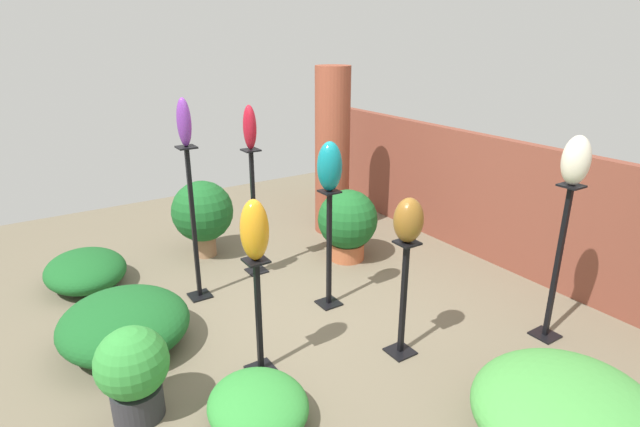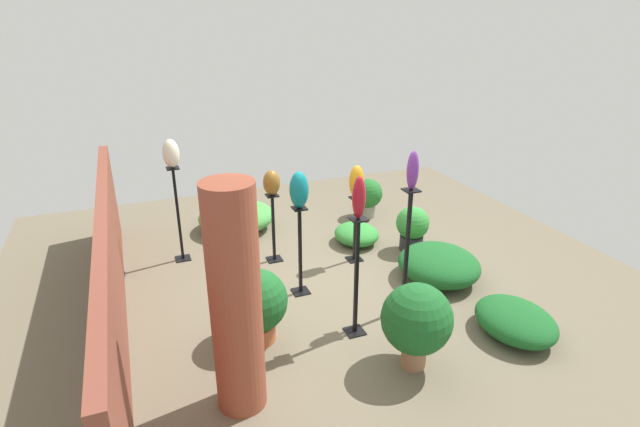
{
  "view_description": "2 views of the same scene",
  "coord_description": "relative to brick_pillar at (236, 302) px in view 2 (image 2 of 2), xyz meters",
  "views": [
    {
      "loc": [
        3.45,
        -1.95,
        2.39
      ],
      "look_at": [
        -0.07,
        0.35,
        0.87
      ],
      "focal_mm": 28.0,
      "sensor_mm": 36.0,
      "label": 1
    },
    {
      "loc": [
        -4.96,
        2.1,
        3.21
      ],
      "look_at": [
        -0.08,
        0.17,
        1.06
      ],
      "focal_mm": 28.0,
      "sensor_mm": 36.0,
      "label": 2
    }
  ],
  "objects": [
    {
      "name": "ground_plane",
      "position": [
        1.5,
        -1.46,
        -1.02
      ],
      "size": [
        8.0,
        8.0,
        0.0
      ],
      "primitive_type": "plane",
      "color": "#6B604C"
    },
    {
      "name": "brick_wall_back",
      "position": [
        1.5,
        0.97,
        -0.34
      ],
      "size": [
        5.6,
        0.12,
        1.37
      ],
      "primitive_type": "cube",
      "color": "brown",
      "rests_on": "ground"
    },
    {
      "name": "brick_pillar",
      "position": [
        0.0,
        0.0,
        0.0
      ],
      "size": [
        0.43,
        0.43,
        2.04
      ],
      "primitive_type": "cylinder",
      "color": "brown",
      "rests_on": "ground"
    },
    {
      "name": "pedestal_violet",
      "position": [
        0.75,
        -2.06,
        -0.34
      ],
      "size": [
        0.2,
        0.2,
        1.47
      ],
      "color": "black",
      "rests_on": "ground"
    },
    {
      "name": "pedestal_teal",
      "position": [
        1.55,
        -1.09,
        -0.51
      ],
      "size": [
        0.2,
        0.2,
        1.11
      ],
      "color": "black",
      "rests_on": "ground"
    },
    {
      "name": "pedestal_bronze",
      "position": [
        2.49,
        -1.04,
        -0.59
      ],
      "size": [
        0.2,
        0.2,
        0.96
      ],
      "color": "black",
      "rests_on": "ground"
    },
    {
      "name": "pedestal_amber",
      "position": [
        2.08,
        -2.07,
        -0.61
      ],
      "size": [
        0.2,
        0.2,
        0.92
      ],
      "color": "black",
      "rests_on": "ground"
    },
    {
      "name": "pedestal_ruby",
      "position": [
        0.56,
        -1.36,
        -0.41
      ],
      "size": [
        0.2,
        0.2,
        1.32
      ],
      "color": "black",
      "rests_on": "ground"
    },
    {
      "name": "pedestal_ivory",
      "position": [
        2.98,
        0.14,
        -0.41
      ],
      "size": [
        0.2,
        0.2,
        1.32
      ],
      "color": "black",
      "rests_on": "ground"
    },
    {
      "name": "art_vase_violet",
      "position": [
        0.75,
        -2.06,
        0.66
      ],
      "size": [
        0.13,
        0.12,
        0.42
      ],
      "primitive_type": "ellipsoid",
      "color": "#6B2D8C",
      "rests_on": "pedestal_violet"
    },
    {
      "name": "art_vase_teal",
      "position": [
        1.55,
        -1.09,
        0.31
      ],
      "size": [
        0.21,
        0.22,
        0.43
      ],
      "primitive_type": "ellipsoid",
      "color": "#0F727A",
      "rests_on": "pedestal_teal"
    },
    {
      "name": "art_vase_bronze",
      "position": [
        2.49,
        -1.04,
        0.1
      ],
      "size": [
        0.21,
        0.22,
        0.34
      ],
      "primitive_type": "ellipsoid",
      "color": "brown",
      "rests_on": "pedestal_bronze"
    },
    {
      "name": "art_vase_amber",
      "position": [
        2.08,
        -2.07,
        0.12
      ],
      "size": [
        0.2,
        0.2,
        0.44
      ],
      "primitive_type": "ellipsoid",
      "color": "orange",
      "rests_on": "pedestal_amber"
    },
    {
      "name": "art_vase_ruby",
      "position": [
        0.56,
        -1.36,
        0.52
      ],
      "size": [
        0.14,
        0.13,
        0.43
      ],
      "primitive_type": "ellipsoid",
      "color": "maroon",
      "rests_on": "pedestal_ruby"
    },
    {
      "name": "art_vase_ivory",
      "position": [
        2.98,
        0.14,
        0.49
      ],
      "size": [
        0.2,
        0.21,
        0.38
      ],
      "primitive_type": "ellipsoid",
      "color": "beige",
      "rests_on": "pedestal_ivory"
    },
    {
      "name": "potted_plant_back_center",
      "position": [
        2.07,
        -2.96,
        -0.66
      ],
      "size": [
        0.47,
        0.47,
        0.65
      ],
      "color": "#2D2D33",
      "rests_on": "ground"
    },
    {
      "name": "potted_plant_near_pillar",
      "position": [
        3.42,
        -2.93,
        -0.65
      ],
      "size": [
        0.48,
        0.48,
        0.65
      ],
      "color": "gray",
      "rests_on": "ground"
    },
    {
      "name": "potted_plant_walkway_edge",
      "position": [
        -0.13,
        -1.66,
        -0.51
      ],
      "size": [
        0.68,
        0.68,
        0.87
      ],
      "color": "#936B4C",
      "rests_on": "ground"
    },
    {
      "name": "potted_plant_mid_right",
      "position": [
        0.83,
        -0.36,
        -0.59
      ],
      "size": [
        0.66,
        0.66,
        0.8
      ],
      "color": "#B25B38",
      "rests_on": "ground"
    },
    {
      "name": "foliage_bed_east",
      "position": [
        2.56,
        -2.33,
        -0.88
      ],
      "size": [
        0.71,
        0.64,
        0.28
      ],
      "primitive_type": "ellipsoid",
      "color": "#338C38",
      "rests_on": "ground"
    },
    {
      "name": "foliage_bed_west",
      "position": [
        1.21,
        -2.84,
        -0.81
      ],
      "size": [
        1.08,
        1.01,
        0.42
      ],
      "primitive_type": "ellipsoid",
      "color": "#195923",
      "rests_on": "ground"
    },
    {
      "name": "foliage_bed_center",
      "position": [
        3.7,
        -0.79,
        -0.81
      ],
      "size": [
        1.09,
        1.18,
        0.43
      ],
      "primitive_type": "ellipsoid",
      "color": "#479942",
      "rests_on": "ground"
    },
    {
      "name": "foliage_bed_rear",
      "position": [
        -0.09,
        -2.92,
        -0.86
      ],
      "size": [
        0.94,
        0.76,
        0.33
      ],
      "primitive_type": "ellipsoid",
      "color": "#195923",
      "rests_on": "ground"
    }
  ]
}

